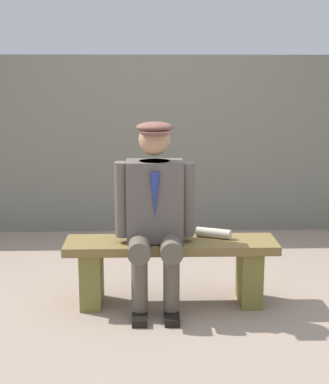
{
  "coord_description": "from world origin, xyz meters",
  "views": [
    {
      "loc": [
        0.16,
        3.95,
        1.63
      ],
      "look_at": [
        0.05,
        0.0,
        0.82
      ],
      "focal_mm": 54.67,
      "sensor_mm": 36.0,
      "label": 1
    }
  ],
  "objects": [
    {
      "name": "ground_plane",
      "position": [
        0.0,
        0.0,
        0.0
      ],
      "size": [
        30.0,
        30.0,
        0.0
      ],
      "primitive_type": "plane",
      "color": "gray"
    },
    {
      "name": "bench",
      "position": [
        0.0,
        0.0,
        0.31
      ],
      "size": [
        1.49,
        0.38,
        0.47
      ],
      "color": "brown",
      "rests_on": "ground"
    },
    {
      "name": "seated_man",
      "position": [
        0.11,
        0.06,
        0.71
      ],
      "size": [
        0.56,
        0.55,
        1.3
      ],
      "color": "#5B544D",
      "rests_on": "ground"
    },
    {
      "name": "rolled_magazine",
      "position": [
        -0.31,
        -0.07,
        0.5
      ],
      "size": [
        0.26,
        0.16,
        0.07
      ],
      "primitive_type": "cylinder",
      "rotation": [
        0.0,
        1.57,
        -0.41
      ],
      "color": "beige",
      "rests_on": "bench"
    },
    {
      "name": "stadium_wall",
      "position": [
        0.0,
        -2.07,
        0.9
      ],
      "size": [
        12.0,
        0.24,
        1.79
      ],
      "primitive_type": "cube",
      "color": "slate",
      "rests_on": "ground"
    }
  ]
}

